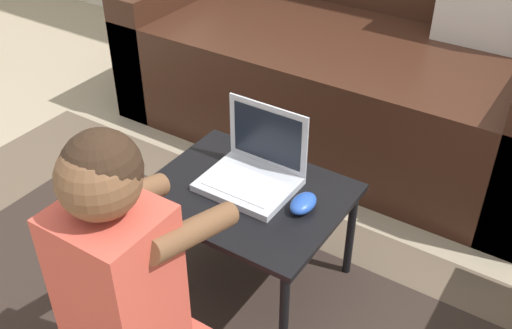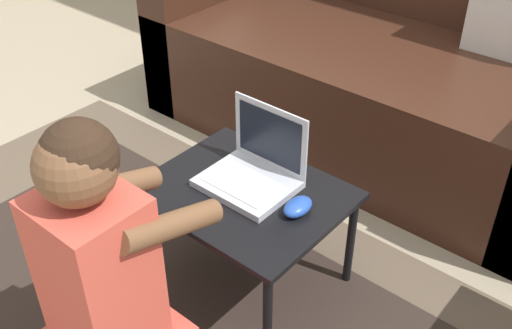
{
  "view_description": "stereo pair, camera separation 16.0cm",
  "coord_description": "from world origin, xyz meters",
  "px_view_note": "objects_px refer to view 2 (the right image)",
  "views": [
    {
      "loc": [
        0.71,
        -0.99,
        1.31
      ],
      "look_at": [
        -0.0,
        0.11,
        0.39
      ],
      "focal_mm": 42.0,
      "sensor_mm": 36.0,
      "label": 1
    },
    {
      "loc": [
        0.84,
        -0.89,
        1.31
      ],
      "look_at": [
        -0.0,
        0.11,
        0.39
      ],
      "focal_mm": 42.0,
      "sensor_mm": 36.0,
      "label": 2
    }
  ],
  "objects_px": {
    "laptop": "(253,172)",
    "computer_mouse": "(298,207)",
    "couch": "(380,68)",
    "person_seated": "(105,290)",
    "laptop_desk": "(244,201)"
  },
  "relations": [
    {
      "from": "laptop",
      "to": "couch",
      "type": "bearing_deg",
      "value": 98.79
    },
    {
      "from": "couch",
      "to": "person_seated",
      "type": "xyz_separation_m",
      "value": [
        0.16,
        -1.45,
        0.05
      ]
    },
    {
      "from": "person_seated",
      "to": "laptop_desk",
      "type": "bearing_deg",
      "value": 90.83
    },
    {
      "from": "couch",
      "to": "laptop_desk",
      "type": "height_order",
      "value": "couch"
    },
    {
      "from": "laptop_desk",
      "to": "computer_mouse",
      "type": "height_order",
      "value": "computer_mouse"
    },
    {
      "from": "computer_mouse",
      "to": "person_seated",
      "type": "xyz_separation_m",
      "value": [
        -0.16,
        -0.49,
        -0.01
      ]
    },
    {
      "from": "laptop",
      "to": "person_seated",
      "type": "relative_size",
      "value": 0.32
    },
    {
      "from": "laptop_desk",
      "to": "laptop",
      "type": "bearing_deg",
      "value": 96.02
    },
    {
      "from": "laptop",
      "to": "computer_mouse",
      "type": "bearing_deg",
      "value": -7.8
    },
    {
      "from": "couch",
      "to": "person_seated",
      "type": "bearing_deg",
      "value": -83.85
    },
    {
      "from": "laptop_desk",
      "to": "laptop",
      "type": "distance_m",
      "value": 0.08
    },
    {
      "from": "laptop",
      "to": "computer_mouse",
      "type": "height_order",
      "value": "laptop"
    },
    {
      "from": "laptop_desk",
      "to": "computer_mouse",
      "type": "xyz_separation_m",
      "value": [
        0.17,
        0.02,
        0.05
      ]
    },
    {
      "from": "laptop",
      "to": "computer_mouse",
      "type": "distance_m",
      "value": 0.17
    },
    {
      "from": "computer_mouse",
      "to": "couch",
      "type": "bearing_deg",
      "value": 108.17
    }
  ]
}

